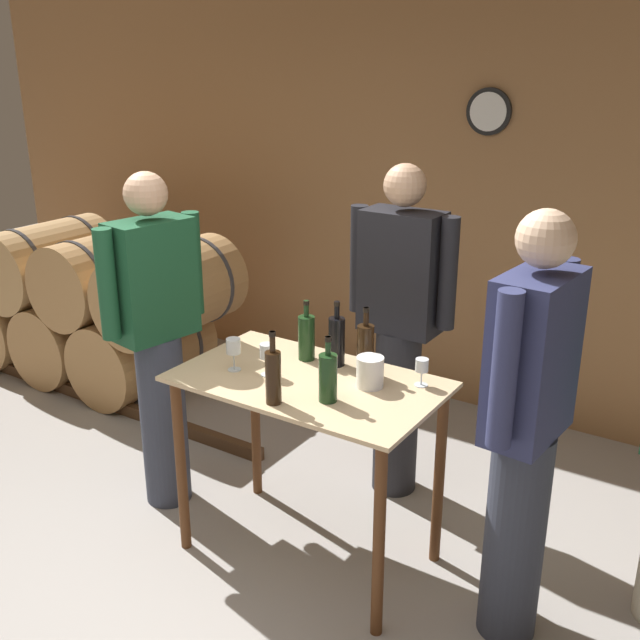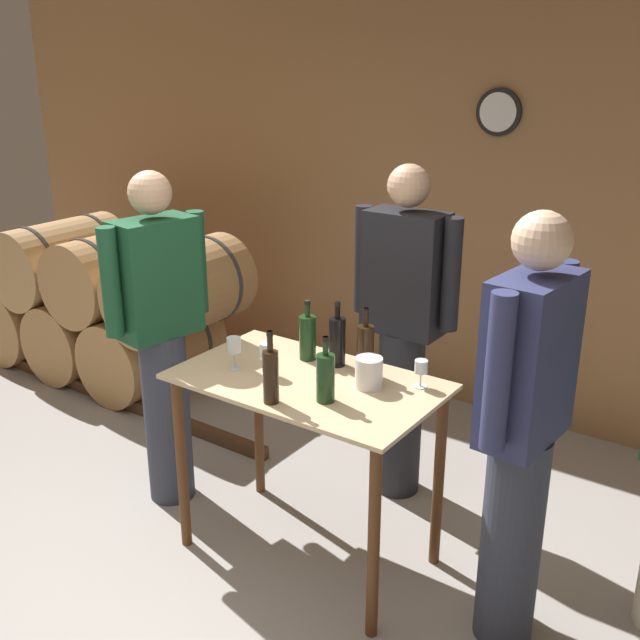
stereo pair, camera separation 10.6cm
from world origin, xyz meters
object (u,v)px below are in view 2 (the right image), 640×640
at_px(wine_bottle_right, 365,349).
at_px(wine_glass_near_right, 421,368).
at_px(wine_glass_near_center, 267,352).
at_px(ice_bucket, 369,373).
at_px(person_visitor_bearded, 522,431).
at_px(wine_bottle_far_right, 326,377).
at_px(person_host, 403,328).
at_px(person_visitor_near_door, 161,335).
at_px(wine_bottle_center, 337,341).
at_px(wine_bottle_left, 271,375).
at_px(wine_bottle_far_left, 308,336).
at_px(wine_glass_near_left, 234,346).

relative_size(wine_bottle_right, wine_glass_near_right, 2.53).
height_order(wine_bottle_right, wine_glass_near_center, wine_bottle_right).
relative_size(wine_bottle_right, ice_bucket, 2.31).
bearing_deg(person_visitor_bearded, wine_bottle_far_right, -168.10).
distance_m(wine_glass_near_right, person_host, 0.65).
xyz_separation_m(person_visitor_bearded, person_visitor_near_door, (-1.88, -0.05, -0.01)).
bearing_deg(ice_bucket, person_visitor_bearded, -4.30).
relative_size(wine_bottle_center, person_host, 0.17).
distance_m(wine_bottle_left, person_visitor_near_door, 0.95).
bearing_deg(wine_bottle_right, wine_bottle_center, 175.27).
relative_size(wine_glass_near_center, person_host, 0.08).
relative_size(wine_bottle_far_right, ice_bucket, 2.10).
bearing_deg(person_host, wine_bottle_far_right, -82.31).
bearing_deg(ice_bucket, wine_bottle_left, -125.37).
bearing_deg(wine_glass_near_right, wine_bottle_far_left, -177.43).
relative_size(wine_bottle_far_left, wine_bottle_far_right, 1.02).
bearing_deg(wine_glass_near_right, wine_bottle_right, -175.08).
xyz_separation_m(wine_bottle_far_left, person_host, (0.21, 0.55, -0.08)).
height_order(wine_glass_near_left, wine_glass_near_right, wine_glass_near_left).
height_order(ice_bucket, person_visitor_near_door, person_visitor_near_door).
distance_m(wine_glass_near_left, person_visitor_near_door, 0.58).
height_order(wine_bottle_center, wine_glass_near_left, wine_bottle_center).
bearing_deg(wine_bottle_far_right, wine_glass_near_center, 168.74).
bearing_deg(wine_bottle_left, wine_glass_near_right, 48.22).
relative_size(wine_bottle_left, wine_glass_near_right, 2.54).
bearing_deg(person_visitor_near_door, ice_bucket, 5.05).
distance_m(wine_glass_near_left, wine_glass_near_right, 0.85).
height_order(wine_glass_near_left, person_visitor_bearded, person_visitor_bearded).
distance_m(wine_bottle_far_left, wine_glass_near_center, 0.25).
bearing_deg(wine_bottle_center, person_visitor_bearded, -10.36).
distance_m(wine_bottle_far_right, ice_bucket, 0.24).
height_order(wine_bottle_center, person_visitor_near_door, person_visitor_near_door).
bearing_deg(wine_bottle_far_right, wine_glass_near_right, 53.49).
bearing_deg(wine_bottle_far_left, wine_glass_near_center, -100.28).
height_order(wine_glass_near_center, person_visitor_bearded, person_visitor_bearded).
relative_size(wine_glass_near_left, person_host, 0.09).
bearing_deg(wine_bottle_far_right, wine_bottle_left, -141.99).
distance_m(ice_bucket, person_host, 0.69).
bearing_deg(ice_bucket, wine_glass_near_left, -163.22).
distance_m(wine_glass_near_left, person_visitor_bearded, 1.32).
xyz_separation_m(wine_bottle_center, wine_glass_near_center, (-0.20, -0.27, -0.01)).
bearing_deg(ice_bucket, wine_bottle_right, 128.42).
xyz_separation_m(wine_bottle_left, ice_bucket, (0.25, 0.36, -0.06)).
relative_size(wine_bottle_center, wine_glass_near_left, 2.03).
xyz_separation_m(wine_glass_near_left, wine_glass_near_center, (0.16, 0.04, -0.00)).
relative_size(wine_bottle_right, wine_glass_near_left, 2.06).
relative_size(wine_bottle_far_left, ice_bucket, 2.13).
bearing_deg(wine_glass_near_center, person_visitor_bearded, 4.55).
height_order(wine_bottle_center, person_host, person_host).
height_order(wine_bottle_right, person_visitor_near_door, person_visitor_near_door).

